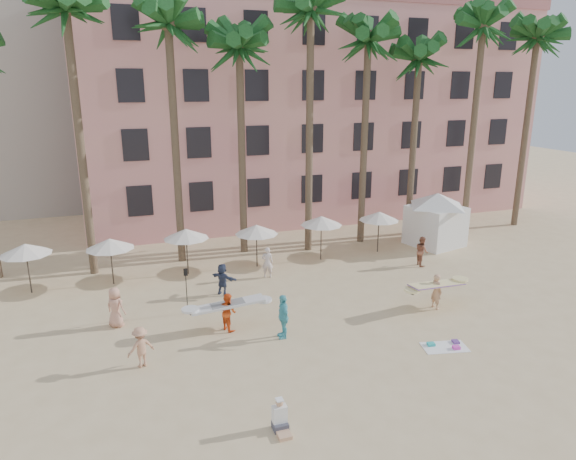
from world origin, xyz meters
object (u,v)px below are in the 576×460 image
(pink_hotel, at_px, (304,113))
(carrier_white, at_px, (228,310))
(carrier_yellow, at_px, (437,289))
(cabana, at_px, (436,215))

(pink_hotel, bearing_deg, carrier_white, -118.64)
(pink_hotel, relative_size, carrier_white, 10.90)
(pink_hotel, xyz_separation_m, carrier_white, (-11.37, -20.82, -7.09))
(carrier_yellow, relative_size, carrier_white, 0.95)
(cabana, xyz_separation_m, carrier_yellow, (-5.83, -8.57, -1.09))
(pink_hotel, distance_m, carrier_white, 24.76)
(carrier_yellow, bearing_deg, carrier_white, 173.75)
(cabana, relative_size, carrier_yellow, 1.80)
(carrier_yellow, bearing_deg, pink_hotel, 85.92)
(carrier_white, bearing_deg, carrier_yellow, -6.25)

